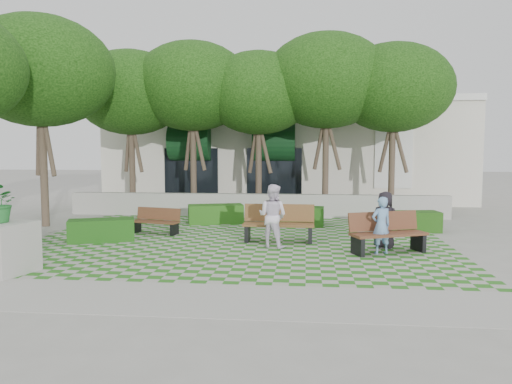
# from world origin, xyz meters

# --- Properties ---
(ground) EXTENTS (90.00, 90.00, 0.00)m
(ground) POSITION_xyz_m (0.00, 0.00, 0.00)
(ground) COLOR gray
(ground) RESTS_ON ground
(lawn) EXTENTS (12.00, 12.00, 0.00)m
(lawn) POSITION_xyz_m (0.00, 1.00, 0.01)
(lawn) COLOR #2B721E
(lawn) RESTS_ON ground
(sidewalk_south) EXTENTS (16.00, 2.00, 0.01)m
(sidewalk_south) POSITION_xyz_m (0.00, -4.70, 0.01)
(sidewalk_south) COLOR #9E9B93
(sidewalk_south) RESTS_ON ground
(sidewalk_west) EXTENTS (2.00, 12.00, 0.01)m
(sidewalk_west) POSITION_xyz_m (-7.20, 1.00, 0.01)
(sidewalk_west) COLOR #9E9B93
(sidewalk_west) RESTS_ON ground
(retaining_wall) EXTENTS (15.00, 0.36, 0.90)m
(retaining_wall) POSITION_xyz_m (0.00, 6.20, 0.45)
(retaining_wall) COLOR #9E9B93
(retaining_wall) RESTS_ON ground
(bench_east) EXTENTS (2.11, 1.38, 1.05)m
(bench_east) POSITION_xyz_m (4.11, -0.25, 0.51)
(bench_east) COLOR #57301D
(bench_east) RESTS_ON ground
(bench_mid) EXTENTS (2.06, 0.70, 1.08)m
(bench_mid) POSITION_xyz_m (1.22, 1.00, 0.52)
(bench_mid) COLOR brown
(bench_mid) RESTS_ON ground
(bench_west) EXTENTS (1.62, 0.87, 0.81)m
(bench_west) POSITION_xyz_m (-2.74, 1.96, 0.39)
(bench_west) COLOR #502E1B
(bench_west) RESTS_ON ground
(hedge_east) EXTENTS (1.99, 1.05, 0.66)m
(hedge_east) POSITION_xyz_m (5.36, 3.09, 0.33)
(hedge_east) COLOR #1C4512
(hedge_east) RESTS_ON ground
(hedge_midright) EXTENTS (1.96, 0.87, 0.67)m
(hedge_midright) POSITION_xyz_m (1.65, 3.96, 0.34)
(hedge_midright) COLOR #1A4713
(hedge_midright) RESTS_ON ground
(hedge_midleft) EXTENTS (2.08, 1.29, 0.68)m
(hedge_midleft) POSITION_xyz_m (-1.24, 4.25, 0.34)
(hedge_midleft) COLOR #215316
(hedge_midleft) RESTS_ON ground
(hedge_west) EXTENTS (2.00, 1.34, 0.65)m
(hedge_west) POSITION_xyz_m (-3.94, 0.53, 0.32)
(hedge_west) COLOR #194813
(hedge_west) RESTS_ON ground
(planter_front) EXTENTS (1.35, 1.35, 1.98)m
(planter_front) POSITION_xyz_m (-4.57, -3.26, 0.81)
(planter_front) COLOR #9E9B93
(planter_front) RESTS_ON ground
(person_blue) EXTENTS (0.64, 0.54, 1.48)m
(person_blue) POSITION_xyz_m (3.92, -0.44, 0.74)
(person_blue) COLOR #709ECD
(person_blue) RESTS_ON ground
(person_dark) EXTENTS (0.90, 0.80, 1.55)m
(person_dark) POSITION_xyz_m (4.14, 0.36, 0.78)
(person_dark) COLOR black
(person_dark) RESTS_ON ground
(person_white) EXTENTS (1.03, 0.94, 1.74)m
(person_white) POSITION_xyz_m (1.09, 0.17, 0.87)
(person_white) COLOR white
(person_white) RESTS_ON ground
(tree_row) EXTENTS (17.70, 13.40, 7.41)m
(tree_row) POSITION_xyz_m (-1.86, 5.95, 5.18)
(tree_row) COLOR #47382B
(tree_row) RESTS_ON ground
(building) EXTENTS (18.00, 8.92, 5.15)m
(building) POSITION_xyz_m (0.93, 14.08, 2.52)
(building) COLOR beige
(building) RESTS_ON ground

